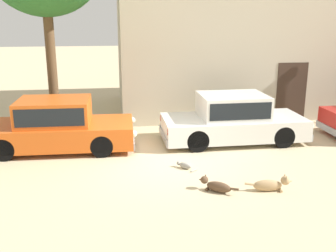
{
  "coord_description": "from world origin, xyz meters",
  "views": [
    {
      "loc": [
        -1.32,
        -9.75,
        3.72
      ],
      "look_at": [
        0.06,
        0.2,
        0.9
      ],
      "focal_mm": 42.69,
      "sensor_mm": 36.0,
      "label": 1
    }
  ],
  "objects_px": {
    "parked_sedan_second": "(233,118)",
    "stray_dog_tan": "(272,184)",
    "parked_sedan_nearest": "(56,125)",
    "stray_dog_spotted": "(216,186)",
    "stray_cat": "(185,165)"
  },
  "relations": [
    {
      "from": "parked_sedan_second",
      "to": "stray_dog_tan",
      "type": "xyz_separation_m",
      "value": [
        -0.17,
        -3.57,
        -0.55
      ]
    },
    {
      "from": "parked_sedan_nearest",
      "to": "stray_dog_spotted",
      "type": "bearing_deg",
      "value": -40.37
    },
    {
      "from": "stray_dog_spotted",
      "to": "stray_cat",
      "type": "height_order",
      "value": "stray_dog_spotted"
    },
    {
      "from": "parked_sedan_second",
      "to": "stray_dog_spotted",
      "type": "distance_m",
      "value": 3.73
    },
    {
      "from": "parked_sedan_nearest",
      "to": "parked_sedan_second",
      "type": "height_order",
      "value": "parked_sedan_nearest"
    },
    {
      "from": "parked_sedan_nearest",
      "to": "parked_sedan_second",
      "type": "bearing_deg",
      "value": 2.0
    },
    {
      "from": "parked_sedan_nearest",
      "to": "parked_sedan_second",
      "type": "distance_m",
      "value": 5.15
    },
    {
      "from": "parked_sedan_second",
      "to": "parked_sedan_nearest",
      "type": "bearing_deg",
      "value": 179.97
    },
    {
      "from": "parked_sedan_nearest",
      "to": "stray_dog_tan",
      "type": "distance_m",
      "value": 6.13
    },
    {
      "from": "parked_sedan_nearest",
      "to": "stray_cat",
      "type": "xyz_separation_m",
      "value": [
        3.33,
        -1.97,
        -0.63
      ]
    },
    {
      "from": "stray_dog_spotted",
      "to": "stray_dog_tan",
      "type": "distance_m",
      "value": 1.22
    },
    {
      "from": "stray_dog_tan",
      "to": "stray_cat",
      "type": "distance_m",
      "value": 2.27
    },
    {
      "from": "parked_sedan_second",
      "to": "stray_cat",
      "type": "height_order",
      "value": "parked_sedan_second"
    },
    {
      "from": "parked_sedan_second",
      "to": "stray_dog_tan",
      "type": "height_order",
      "value": "parked_sedan_second"
    },
    {
      "from": "parked_sedan_nearest",
      "to": "stray_dog_spotted",
      "type": "height_order",
      "value": "parked_sedan_nearest"
    }
  ]
}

